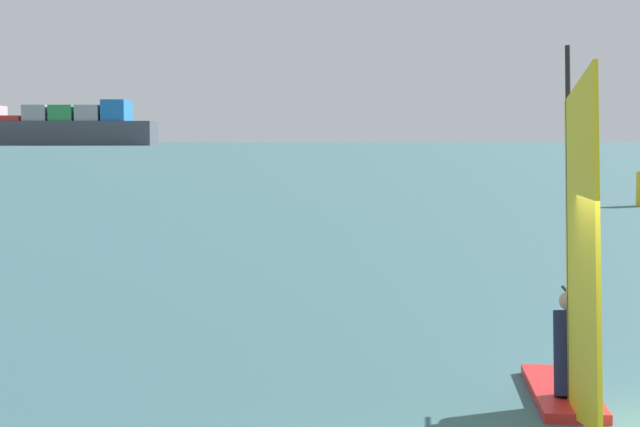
# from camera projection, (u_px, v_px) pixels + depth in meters

# --- Properties ---
(windsurfer) EXTENTS (0.90, 3.66, 4.27)m
(windsurfer) POSITION_uv_depth(u_px,v_px,m) (573.00, 312.00, 11.09)
(windsurfer) COLOR red
(windsurfer) RESTS_ON ground_plane
(cargo_ship) EXTENTS (144.65, 33.99, 38.77)m
(cargo_ship) POSITION_uv_depth(u_px,v_px,m) (8.00, 126.00, 487.21)
(cargo_ship) COLOR #3F444C
(cargo_ship) RESTS_ON ground_plane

